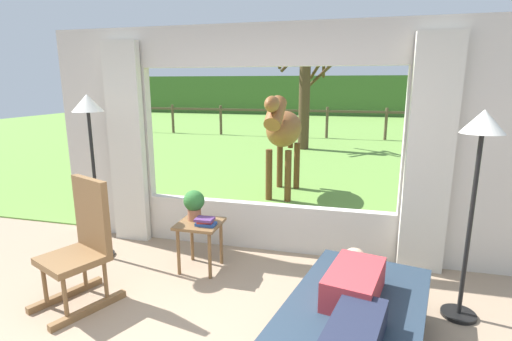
{
  "coord_description": "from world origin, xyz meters",
  "views": [
    {
      "loc": [
        0.95,
        -1.91,
        1.92
      ],
      "look_at": [
        0.0,
        1.8,
        1.05
      ],
      "focal_mm": 26.86,
      "sensor_mm": 36.0,
      "label": 1
    }
  ],
  "objects_px": {
    "book_stack": "(205,222)",
    "horse": "(283,130)",
    "recliner_sofa": "(351,335)",
    "floor_lamp_right": "(479,153)",
    "reclining_person": "(354,299)",
    "pasture_tree": "(305,98)",
    "side_table": "(200,231)",
    "potted_plant": "(194,203)",
    "floor_lamp_left": "(90,128)",
    "rocking_chair": "(83,244)"
  },
  "relations": [
    {
      "from": "rocking_chair",
      "to": "floor_lamp_right",
      "type": "xyz_separation_m",
      "value": [
        3.2,
        0.57,
        0.85
      ]
    },
    {
      "from": "book_stack",
      "to": "floor_lamp_right",
      "type": "bearing_deg",
      "value": -4.53
    },
    {
      "from": "recliner_sofa",
      "to": "floor_lamp_left",
      "type": "height_order",
      "value": "floor_lamp_left"
    },
    {
      "from": "reclining_person",
      "to": "horse",
      "type": "height_order",
      "value": "horse"
    },
    {
      "from": "reclining_person",
      "to": "pasture_tree",
      "type": "height_order",
      "value": "pasture_tree"
    },
    {
      "from": "reclining_person",
      "to": "floor_lamp_left",
      "type": "distance_m",
      "value": 3.13
    },
    {
      "from": "book_stack",
      "to": "floor_lamp_right",
      "type": "relative_size",
      "value": 0.12
    },
    {
      "from": "recliner_sofa",
      "to": "pasture_tree",
      "type": "bearing_deg",
      "value": 112.13
    },
    {
      "from": "reclining_person",
      "to": "rocking_chair",
      "type": "relative_size",
      "value": 1.28
    },
    {
      "from": "reclining_person",
      "to": "potted_plant",
      "type": "relative_size",
      "value": 4.46
    },
    {
      "from": "floor_lamp_right",
      "to": "horse",
      "type": "relative_size",
      "value": 0.96
    },
    {
      "from": "rocking_chair",
      "to": "pasture_tree",
      "type": "relative_size",
      "value": 0.34
    },
    {
      "from": "floor_lamp_right",
      "to": "horse",
      "type": "bearing_deg",
      "value": 123.87
    },
    {
      "from": "recliner_sofa",
      "to": "side_table",
      "type": "distance_m",
      "value": 1.89
    },
    {
      "from": "book_stack",
      "to": "reclining_person",
      "type": "bearing_deg",
      "value": -35.1
    },
    {
      "from": "floor_lamp_left",
      "to": "pasture_tree",
      "type": "bearing_deg",
      "value": 80.87
    },
    {
      "from": "recliner_sofa",
      "to": "side_table",
      "type": "height_order",
      "value": "side_table"
    },
    {
      "from": "recliner_sofa",
      "to": "rocking_chair",
      "type": "distance_m",
      "value": 2.35
    },
    {
      "from": "side_table",
      "to": "book_stack",
      "type": "bearing_deg",
      "value": -35.42
    },
    {
      "from": "potted_plant",
      "to": "pasture_tree",
      "type": "distance_m",
      "value": 7.84
    },
    {
      "from": "book_stack",
      "to": "floor_lamp_left",
      "type": "bearing_deg",
      "value": 177.12
    },
    {
      "from": "rocking_chair",
      "to": "potted_plant",
      "type": "xyz_separation_m",
      "value": [
        0.68,
        0.88,
        0.16
      ]
    },
    {
      "from": "reclining_person",
      "to": "floor_lamp_right",
      "type": "height_order",
      "value": "floor_lamp_right"
    },
    {
      "from": "recliner_sofa",
      "to": "floor_lamp_right",
      "type": "xyz_separation_m",
      "value": [
        0.88,
        0.8,
        1.18
      ]
    },
    {
      "from": "book_stack",
      "to": "pasture_tree",
      "type": "bearing_deg",
      "value": 90.31
    },
    {
      "from": "recliner_sofa",
      "to": "potted_plant",
      "type": "relative_size",
      "value": 5.8
    },
    {
      "from": "floor_lamp_left",
      "to": "recliner_sofa",
      "type": "bearing_deg",
      "value": -20.7
    },
    {
      "from": "floor_lamp_left",
      "to": "horse",
      "type": "relative_size",
      "value": 1.0
    },
    {
      "from": "reclining_person",
      "to": "floor_lamp_right",
      "type": "xyz_separation_m",
      "value": [
        0.88,
        0.85,
        0.88
      ]
    },
    {
      "from": "recliner_sofa",
      "to": "side_table",
      "type": "relative_size",
      "value": 3.57
    },
    {
      "from": "rocking_chair",
      "to": "pasture_tree",
      "type": "height_order",
      "value": "pasture_tree"
    },
    {
      "from": "side_table",
      "to": "floor_lamp_left",
      "type": "bearing_deg",
      "value": 179.95
    },
    {
      "from": "recliner_sofa",
      "to": "pasture_tree",
      "type": "height_order",
      "value": "pasture_tree"
    },
    {
      "from": "horse",
      "to": "pasture_tree",
      "type": "distance_m",
      "value": 5.0
    },
    {
      "from": "recliner_sofa",
      "to": "reclining_person",
      "type": "distance_m",
      "value": 0.31
    },
    {
      "from": "floor_lamp_left",
      "to": "pasture_tree",
      "type": "relative_size",
      "value": 0.56
    },
    {
      "from": "floor_lamp_right",
      "to": "rocking_chair",
      "type": "bearing_deg",
      "value": -169.89
    },
    {
      "from": "floor_lamp_left",
      "to": "floor_lamp_right",
      "type": "relative_size",
      "value": 1.05
    },
    {
      "from": "recliner_sofa",
      "to": "side_table",
      "type": "bearing_deg",
      "value": 158.61
    },
    {
      "from": "rocking_chair",
      "to": "book_stack",
      "type": "bearing_deg",
      "value": 64.92
    },
    {
      "from": "side_table",
      "to": "horse",
      "type": "xyz_separation_m",
      "value": [
        0.34,
        2.88,
        0.73
      ]
    },
    {
      "from": "pasture_tree",
      "to": "side_table",
      "type": "bearing_deg",
      "value": -90.35
    },
    {
      "from": "reclining_person",
      "to": "book_stack",
      "type": "relative_size",
      "value": 7.02
    },
    {
      "from": "reclining_person",
      "to": "book_stack",
      "type": "bearing_deg",
      "value": 157.41
    },
    {
      "from": "floor_lamp_left",
      "to": "floor_lamp_right",
      "type": "bearing_deg",
      "value": -3.94
    },
    {
      "from": "book_stack",
      "to": "pasture_tree",
      "type": "height_order",
      "value": "pasture_tree"
    },
    {
      "from": "book_stack",
      "to": "horse",
      "type": "bearing_deg",
      "value": 85.23
    },
    {
      "from": "book_stack",
      "to": "horse",
      "type": "height_order",
      "value": "horse"
    },
    {
      "from": "potted_plant",
      "to": "floor_lamp_left",
      "type": "bearing_deg",
      "value": -177.03
    },
    {
      "from": "recliner_sofa",
      "to": "floor_lamp_right",
      "type": "height_order",
      "value": "floor_lamp_right"
    }
  ]
}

